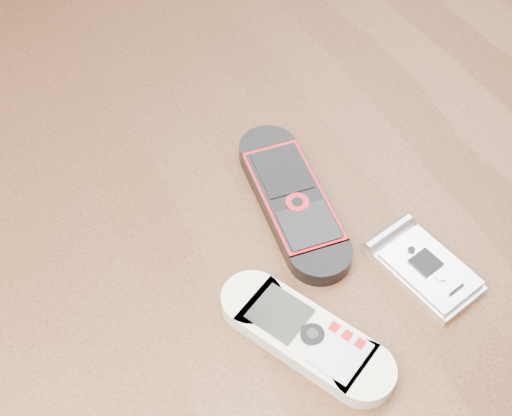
% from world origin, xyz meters
% --- Properties ---
extents(table, '(1.20, 0.80, 0.75)m').
position_xyz_m(table, '(0.00, 0.00, 0.64)').
color(table, black).
rests_on(table, ground).
extents(nokia_white, '(0.10, 0.15, 0.02)m').
position_xyz_m(nokia_white, '(-0.02, -0.12, 0.76)').
color(nokia_white, silver).
rests_on(nokia_white, table).
extents(nokia_black_red, '(0.07, 0.17, 0.02)m').
position_xyz_m(nokia_black_red, '(0.04, -0.00, 0.76)').
color(nokia_black_red, black).
rests_on(nokia_black_red, table).
extents(motorola_razr, '(0.06, 0.10, 0.01)m').
position_xyz_m(motorola_razr, '(0.10, -0.11, 0.76)').
color(motorola_razr, silver).
rests_on(motorola_razr, table).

